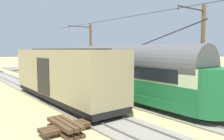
# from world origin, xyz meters

# --- Properties ---
(ground_plane) EXTENTS (220.00, 220.00, 0.00)m
(ground_plane) POSITION_xyz_m (0.00, 0.00, 0.00)
(ground_plane) COLOR tan
(track_streetcar_siding) EXTENTS (2.80, 80.00, 0.18)m
(track_streetcar_siding) POSITION_xyz_m (-2.16, -0.31, 0.05)
(track_streetcar_siding) COLOR slate
(track_streetcar_siding) RESTS_ON ground
(track_adjacent_siding) EXTENTS (2.80, 80.00, 0.18)m
(track_adjacent_siding) POSITION_xyz_m (2.16, -0.31, 0.05)
(track_adjacent_siding) COLOR slate
(track_adjacent_siding) RESTS_ON ground
(vintage_streetcar) EXTENTS (2.65, 17.14, 5.48)m
(vintage_streetcar) POSITION_xyz_m (-2.16, -1.84, 2.26)
(vintage_streetcar) COLOR #196033
(vintage_streetcar) RESTS_ON ground
(coach_adjacent) EXTENTS (2.96, 12.53, 3.85)m
(coach_adjacent) POSITION_xyz_m (2.16, -3.75, 2.16)
(coach_adjacent) COLOR tan
(coach_adjacent) RESTS_ON ground
(catenary_pole_foreground) EXTENTS (3.15, 0.28, 6.99)m
(catenary_pole_foreground) POSITION_xyz_m (-4.99, -11.16, 3.67)
(catenary_pole_foreground) COLOR brown
(catenary_pole_foreground) RESTS_ON ground
(catenary_pole_mid_near) EXTENTS (3.15, 0.28, 6.99)m
(catenary_pole_mid_near) POSITION_xyz_m (-4.99, 3.28, 3.67)
(catenary_pole_mid_near) COLOR brown
(catenary_pole_mid_near) RESTS_ON ground
(switch_stand) EXTENTS (0.50, 0.30, 1.24)m
(switch_stand) POSITION_xyz_m (-3.35, -8.75, 0.70)
(switch_stand) COLOR black
(switch_stand) RESTS_ON ground
(spare_tie_stack) EXTENTS (2.40, 2.40, 0.54)m
(spare_tie_stack) POSITION_xyz_m (4.80, 2.07, 0.27)
(spare_tie_stack) COLOR #47331E
(spare_tie_stack) RESTS_ON ground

